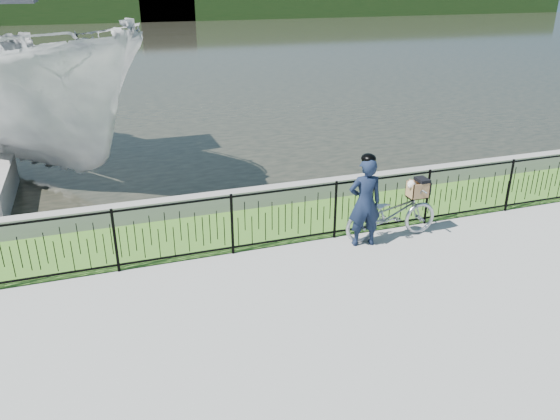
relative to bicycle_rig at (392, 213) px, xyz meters
name	(u,v)px	position (x,y,z in m)	size (l,w,h in m)	color
ground	(318,288)	(-2.02, -1.27, -0.51)	(120.00, 120.00, 0.00)	gray
grass_strip	(269,224)	(-2.02, 1.33, -0.50)	(60.00, 2.00, 0.01)	#3E6C21
water	(133,49)	(-2.02, 31.73, -0.51)	(120.00, 120.00, 0.00)	#28271E
quay_wall	(254,197)	(-2.02, 2.33, -0.31)	(60.00, 0.30, 0.40)	gray
fence	(285,217)	(-2.02, 0.33, 0.07)	(14.00, 0.06, 1.15)	black
far_treeline	(109,7)	(-2.02, 58.73, 0.99)	(120.00, 6.00, 3.00)	#254119
far_building_right	(166,6)	(3.98, 57.23, 1.09)	(6.00, 3.00, 3.20)	#A69885
bicycle_rig	(392,213)	(0.00, 0.00, 0.00)	(1.88, 0.66, 1.15)	#A9ADB6
cyclist	(365,201)	(-0.64, -0.10, 0.36)	(0.66, 0.48, 1.76)	black
boat_near	(3,89)	(-7.15, 6.94, 1.53)	(8.87, 10.25, 5.64)	beige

